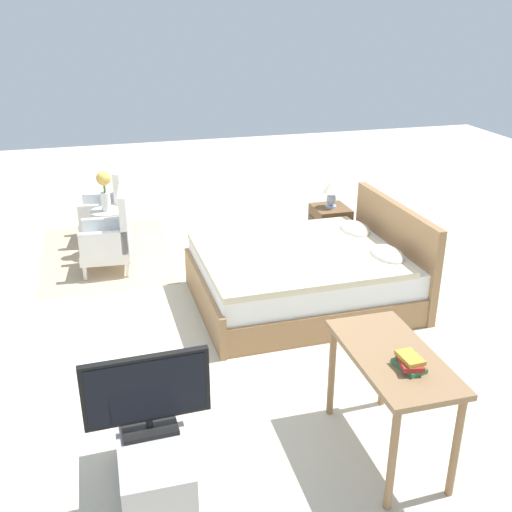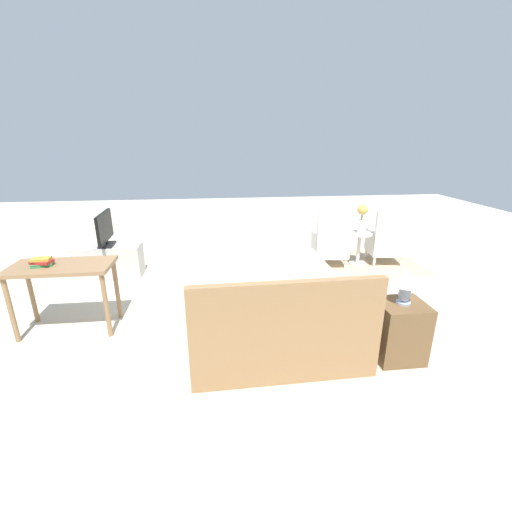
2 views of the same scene
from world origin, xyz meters
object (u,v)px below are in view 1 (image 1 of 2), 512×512
tv_stand (153,463)px  vanity_desk (392,369)px  book_stack (410,362)px  side_table (108,227)px  armchair_by_window_right (110,239)px  armchair_by_window_left (107,211)px  table_lamp (332,190)px  tv_flatscreen (147,393)px  flower_vase (104,187)px  bed (306,275)px  nightstand (330,230)px

tv_stand → vanity_desk: vanity_desk is taller
vanity_desk → book_stack: (0.17, 0.01, 0.16)m
side_table → vanity_desk: size_ratio=0.53×
armchair_by_window_right → side_table: bearing=-179.7°
armchair_by_window_left → table_lamp: armchair_by_window_left is taller
armchair_by_window_right → tv_stand: size_ratio=0.96×
armchair_by_window_left → tv_flatscreen: 4.52m
flower_vase → vanity_desk: size_ratio=0.46×
table_lamp → tv_stand: size_ratio=0.34×
armchair_by_window_right → tv_stand: 3.52m
side_table → book_stack: (4.19, 1.65, 0.46)m
flower_vase → book_stack: bearing=21.5°
table_lamp → vanity_desk: table_lamp is taller
armchair_by_window_right → armchair_by_window_left: bearing=-180.0°
bed → flower_vase: flower_vase is taller
tv_stand → book_stack: book_stack is taller
armchair_by_window_right → flower_vase: bearing=-179.7°
bed → flower_vase: (-1.82, -1.85, 0.54)m
flower_vase → tv_stand: 4.06m
tv_stand → tv_flatscreen: 0.51m
bed → tv_flatscreen: size_ratio=2.88×
armchair_by_window_right → vanity_desk: 3.89m
bed → table_lamp: bearing=148.6°
flower_vase → nightstand: size_ratio=0.82×
book_stack → table_lamp: bearing=165.5°
side_table → tv_flatscreen: (4.02, 0.09, 0.41)m
flower_vase → tv_stand: flower_vase is taller
side_table → tv_flatscreen: bearing=1.2°
nightstand → tv_flatscreen: (3.36, -2.47, 0.47)m
book_stack → side_table: bearing=-158.5°
armchair_by_window_left → flower_vase: flower_vase is taller
vanity_desk → tv_stand: bearing=-90.1°
armchair_by_window_left → bed: bearing=38.8°
armchair_by_window_left → side_table: (0.48, -0.00, -0.04)m
armchair_by_window_right → book_stack: armchair_by_window_right is taller
book_stack → armchair_by_window_right: bearing=-156.0°
side_table → flower_vase: 0.50m
tv_stand → book_stack: bearing=83.6°
armchair_by_window_right → bed: bearing=54.4°
side_table → nightstand: nightstand is taller
armchair_by_window_left → table_lamp: bearing=65.9°
bed → tv_stand: (2.19, -1.77, -0.05)m
side_table → flower_vase: flower_vase is taller
table_lamp → flower_vase: bearing=-104.5°
tv_stand → table_lamp: bearing=143.6°
armchair_by_window_right → table_lamp: (0.17, 2.56, 0.41)m
side_table → tv_flatscreen: 4.04m
armchair_by_window_right → table_lamp: 2.60m
bed → armchair_by_window_left: bed is taller
nightstand → vanity_desk: vanity_desk is taller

